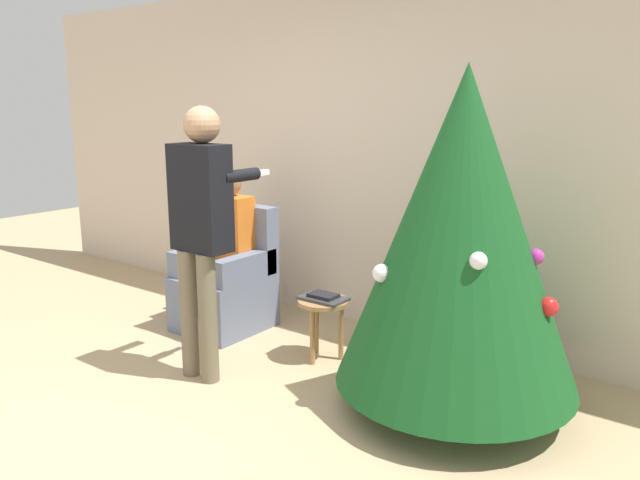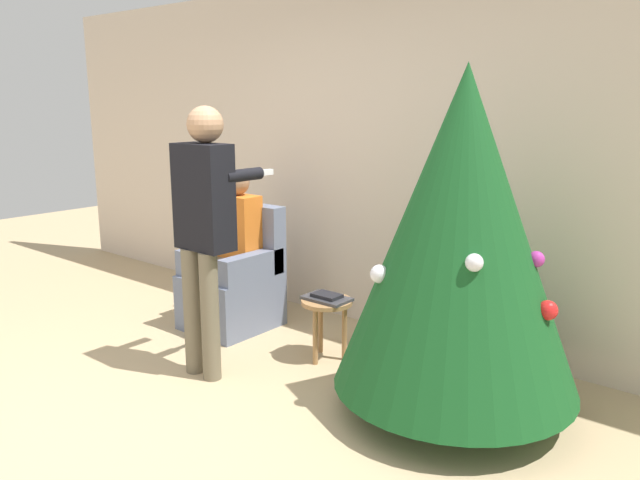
{
  "view_description": "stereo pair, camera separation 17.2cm",
  "coord_description": "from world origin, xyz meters",
  "px_view_note": "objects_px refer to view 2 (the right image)",
  "views": [
    {
      "loc": [
        2.63,
        -1.91,
        1.79
      ],
      "look_at": [
        0.46,
        0.99,
        0.98
      ],
      "focal_mm": 35.0,
      "sensor_mm": 36.0,
      "label": 1
    },
    {
      "loc": [
        2.76,
        -1.8,
        1.79
      ],
      "look_at": [
        0.46,
        0.99,
        0.98
      ],
      "focal_mm": 35.0,
      "sensor_mm": 36.0,
      "label": 2
    }
  ],
  "objects_px": {
    "armchair": "(235,284)",
    "person_standing": "(204,218)",
    "person_seated": "(231,242)",
    "christmas_tree": "(460,232)",
    "side_stool": "(327,311)"
  },
  "relations": [
    {
      "from": "person_seated",
      "to": "side_stool",
      "type": "bearing_deg",
      "value": -1.92
    },
    {
      "from": "christmas_tree",
      "to": "side_stool",
      "type": "height_order",
      "value": "christmas_tree"
    },
    {
      "from": "person_standing",
      "to": "christmas_tree",
      "type": "bearing_deg",
      "value": 20.1
    },
    {
      "from": "christmas_tree",
      "to": "person_standing",
      "type": "distance_m",
      "value": 1.61
    },
    {
      "from": "armchair",
      "to": "person_seated",
      "type": "height_order",
      "value": "person_seated"
    },
    {
      "from": "armchair",
      "to": "person_standing",
      "type": "height_order",
      "value": "person_standing"
    },
    {
      "from": "christmas_tree",
      "to": "side_stool",
      "type": "bearing_deg",
      "value": 173.39
    },
    {
      "from": "person_seated",
      "to": "person_standing",
      "type": "height_order",
      "value": "person_standing"
    },
    {
      "from": "person_seated",
      "to": "christmas_tree",
      "type": "bearing_deg",
      "value": -4.33
    },
    {
      "from": "armchair",
      "to": "person_seated",
      "type": "xyz_separation_m",
      "value": [
        0.0,
        -0.03,
        0.35
      ]
    },
    {
      "from": "armchair",
      "to": "person_seated",
      "type": "bearing_deg",
      "value": -90.0
    },
    {
      "from": "christmas_tree",
      "to": "person_seated",
      "type": "xyz_separation_m",
      "value": [
        -2.04,
        0.15,
        -0.39
      ]
    },
    {
      "from": "armchair",
      "to": "christmas_tree",
      "type": "bearing_deg",
      "value": -5.04
    },
    {
      "from": "armchair",
      "to": "person_seated",
      "type": "distance_m",
      "value": 0.35
    },
    {
      "from": "armchair",
      "to": "person_standing",
      "type": "relative_size",
      "value": 0.55
    }
  ]
}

